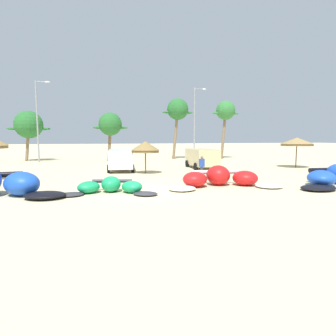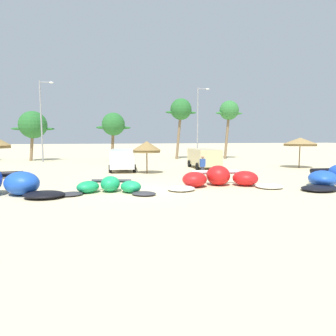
{
  "view_description": "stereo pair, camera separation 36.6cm",
  "coord_description": "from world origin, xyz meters",
  "px_view_note": "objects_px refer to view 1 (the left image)",
  "views": [
    {
      "loc": [
        -2.5,
        -15.31,
        2.88
      ],
      "look_at": [
        1.98,
        2.0,
        1.0
      ],
      "focal_mm": 30.6,
      "sensor_mm": 36.0,
      "label": 1
    },
    {
      "loc": [
        -2.14,
        -15.4,
        2.88
      ],
      "look_at": [
        1.98,
        2.0,
        1.0
      ],
      "focal_mm": 30.6,
      "sensor_mm": 36.0,
      "label": 2
    }
  ],
  "objects_px": {
    "parked_car_second": "(120,158)",
    "palm_left_of_gap": "(110,125)",
    "palm_center_left": "(178,110)",
    "lamppost_west_center": "(38,117)",
    "beach_umbrella_outermost": "(297,142)",
    "palm_left": "(29,125)",
    "lamppost_east_center": "(195,120)",
    "kite_left": "(110,187)",
    "kite_left_of_center": "(220,178)",
    "palm_center_right": "(226,112)",
    "beach_umbrella_near_palms": "(145,147)",
    "parked_van": "(201,157)",
    "person_near_kites": "(202,167)"
  },
  "relations": [
    {
      "from": "lamppost_west_center",
      "to": "palm_center_left",
      "type": "bearing_deg",
      "value": 3.87
    },
    {
      "from": "beach_umbrella_near_palms",
      "to": "palm_left_of_gap",
      "type": "distance_m",
      "value": 13.66
    },
    {
      "from": "kite_left_of_center",
      "to": "lamppost_east_center",
      "type": "distance_m",
      "value": 21.72
    },
    {
      "from": "parked_van",
      "to": "palm_left_of_gap",
      "type": "bearing_deg",
      "value": 126.61
    },
    {
      "from": "beach_umbrella_outermost",
      "to": "parked_van",
      "type": "xyz_separation_m",
      "value": [
        -9.12,
        1.82,
        -1.43
      ]
    },
    {
      "from": "palm_left",
      "to": "palm_left_of_gap",
      "type": "relative_size",
      "value": 1.04
    },
    {
      "from": "parked_car_second",
      "to": "palm_left_of_gap",
      "type": "relative_size",
      "value": 0.88
    },
    {
      "from": "kite_left",
      "to": "parked_van",
      "type": "bearing_deg",
      "value": 48.65
    },
    {
      "from": "kite_left_of_center",
      "to": "person_near_kites",
      "type": "height_order",
      "value": "person_near_kites"
    },
    {
      "from": "lamppost_east_center",
      "to": "parked_van",
      "type": "bearing_deg",
      "value": -106.8
    },
    {
      "from": "person_near_kites",
      "to": "beach_umbrella_near_palms",
      "type": "bearing_deg",
      "value": 131.13
    },
    {
      "from": "kite_left",
      "to": "palm_left",
      "type": "xyz_separation_m",
      "value": [
        -8.56,
        23.79,
        4.16
      ]
    },
    {
      "from": "palm_left",
      "to": "lamppost_west_center",
      "type": "distance_m",
      "value": 2.8
    },
    {
      "from": "kite_left",
      "to": "palm_left",
      "type": "distance_m",
      "value": 25.62
    },
    {
      "from": "beach_umbrella_outermost",
      "to": "lamppost_east_center",
      "type": "xyz_separation_m",
      "value": [
        -5.93,
        12.37,
        2.72
      ]
    },
    {
      "from": "kite_left",
      "to": "palm_center_left",
      "type": "xyz_separation_m",
      "value": [
        10.39,
        22.76,
        6.32
      ]
    },
    {
      "from": "lamppost_west_center",
      "to": "palm_left_of_gap",
      "type": "bearing_deg",
      "value": -4.61
    },
    {
      "from": "lamppost_west_center",
      "to": "lamppost_east_center",
      "type": "bearing_deg",
      "value": -2.06
    },
    {
      "from": "palm_left",
      "to": "palm_center_left",
      "type": "distance_m",
      "value": 19.09
    },
    {
      "from": "palm_left",
      "to": "lamppost_east_center",
      "type": "height_order",
      "value": "lamppost_east_center"
    },
    {
      "from": "parked_van",
      "to": "palm_left",
      "type": "xyz_separation_m",
      "value": [
        -17.65,
        13.46,
        3.39
      ]
    },
    {
      "from": "lamppost_east_center",
      "to": "kite_left",
      "type": "bearing_deg",
      "value": -120.45
    },
    {
      "from": "parked_car_second",
      "to": "kite_left",
      "type": "bearing_deg",
      "value": -98.04
    },
    {
      "from": "palm_left_of_gap",
      "to": "lamppost_east_center",
      "type": "xyz_separation_m",
      "value": [
        11.05,
        -0.03,
        0.74
      ]
    },
    {
      "from": "parked_van",
      "to": "lamppost_west_center",
      "type": "bearing_deg",
      "value": 145.11
    },
    {
      "from": "lamppost_east_center",
      "to": "beach_umbrella_near_palms",
      "type": "bearing_deg",
      "value": -124.28
    },
    {
      "from": "kite_left_of_center",
      "to": "palm_left",
      "type": "distance_m",
      "value": 28.03
    },
    {
      "from": "kite_left_of_center",
      "to": "palm_center_right",
      "type": "height_order",
      "value": "palm_center_right"
    },
    {
      "from": "beach_umbrella_near_palms",
      "to": "palm_left",
      "type": "height_order",
      "value": "palm_left"
    },
    {
      "from": "parked_van",
      "to": "beach_umbrella_near_palms",
      "type": "bearing_deg",
      "value": -155.1
    },
    {
      "from": "beach_umbrella_near_palms",
      "to": "parked_car_second",
      "type": "xyz_separation_m",
      "value": [
        -1.76,
        2.81,
        -1.08
      ]
    },
    {
      "from": "kite_left_of_center",
      "to": "lamppost_west_center",
      "type": "relative_size",
      "value": 0.74
    },
    {
      "from": "beach_umbrella_outermost",
      "to": "palm_center_right",
      "type": "relative_size",
      "value": 0.39
    },
    {
      "from": "beach_umbrella_outermost",
      "to": "palm_left",
      "type": "relative_size",
      "value": 0.5
    },
    {
      "from": "beach_umbrella_outermost",
      "to": "palm_center_right",
      "type": "xyz_separation_m",
      "value": [
        -1.3,
        13.01,
        3.98
      ]
    },
    {
      "from": "kite_left_of_center",
      "to": "lamppost_east_center",
      "type": "height_order",
      "value": "lamppost_east_center"
    },
    {
      "from": "palm_left",
      "to": "palm_center_right",
      "type": "bearing_deg",
      "value": -5.09
    },
    {
      "from": "parked_car_second",
      "to": "palm_center_left",
      "type": "relative_size",
      "value": 0.64
    },
    {
      "from": "parked_car_second",
      "to": "palm_center_right",
      "type": "bearing_deg",
      "value": 35.73
    },
    {
      "from": "parked_van",
      "to": "beach_umbrella_outermost",
      "type": "bearing_deg",
      "value": -11.27
    },
    {
      "from": "lamppost_west_center",
      "to": "parked_van",
      "type": "bearing_deg",
      "value": -34.89
    },
    {
      "from": "kite_left",
      "to": "palm_center_right",
      "type": "relative_size",
      "value": 0.64
    },
    {
      "from": "palm_center_left",
      "to": "lamppost_west_center",
      "type": "bearing_deg",
      "value": -176.13
    },
    {
      "from": "palm_left_of_gap",
      "to": "palm_center_left",
      "type": "height_order",
      "value": "palm_center_left"
    },
    {
      "from": "beach_umbrella_near_palms",
      "to": "lamppost_east_center",
      "type": "height_order",
      "value": "lamppost_east_center"
    },
    {
      "from": "beach_umbrella_near_palms",
      "to": "parked_van",
      "type": "height_order",
      "value": "beach_umbrella_near_palms"
    },
    {
      "from": "kite_left_of_center",
      "to": "beach_umbrella_outermost",
      "type": "height_order",
      "value": "beach_umbrella_outermost"
    },
    {
      "from": "beach_umbrella_outermost",
      "to": "person_near_kites",
      "type": "distance_m",
      "value": 12.67
    },
    {
      "from": "person_near_kites",
      "to": "palm_center_right",
      "type": "relative_size",
      "value": 0.2
    },
    {
      "from": "parked_van",
      "to": "lamppost_east_center",
      "type": "relative_size",
      "value": 0.52
    }
  ]
}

